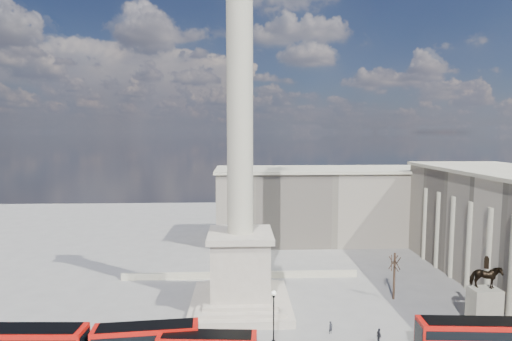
{
  "coord_description": "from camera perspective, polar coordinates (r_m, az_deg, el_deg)",
  "views": [
    {
      "loc": [
        -0.07,
        -49.9,
        24.74
      ],
      "look_at": [
        2.04,
        1.12,
        19.86
      ],
      "focal_mm": 28.0,
      "sensor_mm": 36.0,
      "label": 1
    }
  ],
  "objects": [
    {
      "name": "ground",
      "position": [
        55.7,
        -2.2,
        -20.91
      ],
      "size": [
        180.0,
        180.0,
        0.0
      ],
      "primitive_type": "plane",
      "color": "gray",
      "rests_on": "ground"
    },
    {
      "name": "nelsons_column",
      "position": [
        56.16,
        -2.26,
        -6.69
      ],
      "size": [
        14.0,
        14.0,
        49.85
      ],
      "color": "#BCB19D",
      "rests_on": "ground"
    },
    {
      "name": "balustrade_wall",
      "position": [
        70.2,
        -2.24,
        -14.7
      ],
      "size": [
        40.0,
        0.6,
        1.1
      ],
      "primitive_type": "cube",
      "color": "beige",
      "rests_on": "ground"
    },
    {
      "name": "building_northeast",
      "position": [
        93.57,
        10.09,
        -4.73
      ],
      "size": [
        51.0,
        17.0,
        16.6
      ],
      "color": "#B4A993",
      "rests_on": "ground"
    },
    {
      "name": "red_bus_c",
      "position": [
        52.04,
        28.74,
        -20.54
      ],
      "size": [
        11.88,
        3.54,
        4.75
      ],
      "rotation": [
        0.0,
        0.0,
        -0.07
      ],
      "color": "red",
      "rests_on": "ground"
    },
    {
      "name": "red_bus_d",
      "position": [
        53.94,
        31.0,
        -20.03
      ],
      "size": [
        10.56,
        3.27,
        4.21
      ],
      "rotation": [
        0.0,
        0.0,
        -0.09
      ],
      "color": "red",
      "rests_on": "ground"
    },
    {
      "name": "victorian_lamp",
      "position": [
        49.2,
        2.54,
        -19.67
      ],
      "size": [
        0.56,
        0.56,
        6.53
      ],
      "rotation": [
        0.0,
        0.0,
        0.26
      ],
      "color": "black",
      "rests_on": "ground"
    },
    {
      "name": "equestrian_statue",
      "position": [
        61.16,
        29.83,
        -15.88
      ],
      "size": [
        4.46,
        3.34,
        9.16
      ],
      "color": "beige",
      "rests_on": "ground"
    },
    {
      "name": "bare_tree_mid",
      "position": [
        63.77,
        19.21,
        -12.11
      ],
      "size": [
        1.95,
        1.95,
        7.39
      ],
      "rotation": [
        0.0,
        0.0,
        -0.11
      ],
      "color": "#332319",
      "rests_on": "ground"
    },
    {
      "name": "bare_tree_far",
      "position": [
        72.49,
        28.78,
        -10.01
      ],
      "size": [
        1.94,
        1.94,
        7.92
      ],
      "rotation": [
        0.0,
        0.0,
        0.35
      ],
      "color": "#332319",
      "rests_on": "ground"
    },
    {
      "name": "pedestrian_walking",
      "position": [
        53.64,
        10.62,
        -21.17
      ],
      "size": [
        0.67,
        0.61,
        1.54
      ],
      "primitive_type": "imported",
      "rotation": [
        0.0,
        0.0,
        0.55
      ],
      "color": "#24242A",
      "rests_on": "ground"
    },
    {
      "name": "pedestrian_standing",
      "position": [
        55.09,
        25.57,
        -20.86
      ],
      "size": [
        0.97,
        0.93,
        1.58
      ],
      "primitive_type": "imported",
      "rotation": [
        0.0,
        0.0,
        3.74
      ],
      "color": "#24242A",
      "rests_on": "ground"
    },
    {
      "name": "pedestrian_crossing",
      "position": [
        53.01,
        17.17,
        -21.57
      ],
      "size": [
        0.54,
        1.04,
        1.71
      ],
      "primitive_type": "imported",
      "rotation": [
        0.0,
        0.0,
        1.69
      ],
      "color": "#24242A",
      "rests_on": "ground"
    }
  ]
}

